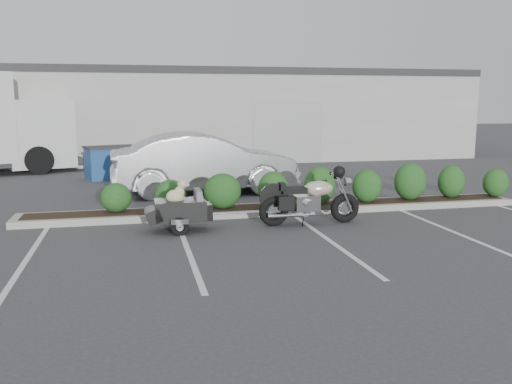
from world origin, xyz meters
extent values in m
plane|color=#38383A|center=(0.00, 0.00, 0.00)|extent=(90.00, 90.00, 0.00)
cube|color=#9E9E93|center=(1.00, 2.20, 0.07)|extent=(12.00, 1.00, 0.15)
cube|color=#9EA099|center=(0.00, 17.00, 2.00)|extent=(26.00, 10.00, 4.00)
torus|color=black|center=(0.48, 0.84, 0.32)|extent=(0.65, 0.17, 0.65)
torus|color=black|center=(2.08, 0.83, 0.32)|extent=(0.65, 0.17, 0.65)
cylinder|color=silver|center=(0.48, 0.84, 0.32)|extent=(0.27, 0.12, 0.27)
cylinder|color=silver|center=(2.08, 0.83, 0.32)|extent=(0.23, 0.10, 0.23)
cylinder|color=silver|center=(2.01, 0.73, 0.68)|extent=(0.42, 0.05, 0.86)
cylinder|color=silver|center=(2.01, 0.92, 0.68)|extent=(0.42, 0.05, 0.86)
cylinder|color=silver|center=(1.86, 0.83, 1.05)|extent=(0.04, 0.68, 0.03)
cylinder|color=silver|center=(2.13, 0.83, 0.89)|extent=(0.12, 0.18, 0.17)
sphere|color=black|center=(1.81, 0.54, 1.16)|extent=(0.25, 0.25, 0.25)
cube|color=silver|center=(1.21, 0.83, 0.47)|extent=(0.54, 0.33, 0.33)
cube|color=black|center=(1.30, 0.83, 0.34)|extent=(0.87, 0.10, 0.08)
ellipsoid|color=beige|center=(1.47, 0.83, 0.78)|extent=(0.64, 0.37, 0.32)
cube|color=black|center=(0.92, 0.84, 0.76)|extent=(0.54, 0.30, 0.12)
cube|color=black|center=(0.65, 0.84, 0.84)|extent=(0.12, 0.29, 0.16)
cylinder|color=silver|center=(0.82, 0.66, 0.25)|extent=(1.02, 0.10, 0.09)
cylinder|color=silver|center=(0.82, 1.01, 0.25)|extent=(1.02, 0.10, 0.09)
cube|color=black|center=(0.67, 0.57, 0.53)|extent=(0.33, 0.14, 0.29)
cube|color=black|center=(-1.50, 0.83, 0.44)|extent=(1.03, 0.71, 0.41)
cube|color=slate|center=(-1.13, 0.83, 0.70)|extent=(0.12, 0.60, 0.29)
cube|color=slate|center=(-1.45, 0.83, 0.54)|extent=(0.68, 0.61, 0.04)
cube|color=black|center=(-2.03, 0.84, 0.37)|extent=(0.37, 0.70, 0.35)
cube|color=black|center=(-0.95, 0.83, 0.39)|extent=(0.20, 0.49, 0.33)
torus|color=black|center=(-1.55, 0.43, 0.17)|extent=(0.38, 0.11, 0.38)
torus|color=black|center=(-1.54, 1.24, 0.17)|extent=(0.38, 0.11, 0.38)
cube|color=silver|center=(-1.55, 0.38, 0.29)|extent=(0.35, 0.08, 0.10)
cube|color=silver|center=(-1.54, 1.29, 0.29)|extent=(0.35, 0.08, 0.10)
cylinder|color=black|center=(-1.54, 0.83, 0.17)|extent=(0.05, 0.87, 0.04)
cylinder|color=silver|center=(-0.72, 0.83, 0.32)|extent=(0.58, 0.04, 0.03)
ellipsoid|color=#CAC088|center=(-1.59, 0.83, 0.71)|extent=(0.37, 0.25, 0.29)
ellipsoid|color=#CAC088|center=(-1.50, 0.83, 0.79)|extent=(0.21, 0.20, 0.27)
sphere|color=#CAC088|center=(-1.45, 0.83, 0.97)|extent=(0.19, 0.19, 0.18)
ellipsoid|color=#CAC088|center=(-1.36, 0.83, 0.95)|extent=(0.14, 0.08, 0.07)
sphere|color=black|center=(-1.30, 0.83, 0.95)|extent=(0.04, 0.04, 0.03)
ellipsoid|color=#CAC088|center=(-1.49, 0.78, 0.98)|extent=(0.05, 0.04, 0.10)
ellipsoid|color=#CAC088|center=(-1.49, 0.89, 0.98)|extent=(0.05, 0.04, 0.10)
cylinder|color=#CAC088|center=(-1.48, 0.77, 0.61)|extent=(0.04, 0.04, 0.12)
cylinder|color=#CAC088|center=(-1.48, 0.89, 0.61)|extent=(0.04, 0.04, 0.12)
imported|color=#B7B6BD|center=(-0.41, 5.30, 0.87)|extent=(5.33, 2.06, 1.73)
cube|color=navy|center=(-3.13, 8.97, 0.53)|extent=(1.82, 1.47, 1.06)
cube|color=#2D2D30|center=(-3.13, 8.97, 1.08)|extent=(1.93, 1.58, 0.05)
cube|color=beige|center=(-5.90, 11.89, 1.41)|extent=(2.98, 3.19, 2.49)
cube|color=black|center=(-5.90, 11.89, 1.07)|extent=(0.78, 2.06, 1.13)
cylinder|color=black|center=(-5.71, 10.64, 0.51)|extent=(1.07, 0.63, 1.02)
cylinder|color=black|center=(-6.51, 13.00, 0.51)|extent=(1.07, 0.63, 1.02)
camera|label=1|loc=(-2.39, -10.05, 2.64)|focal=38.00mm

